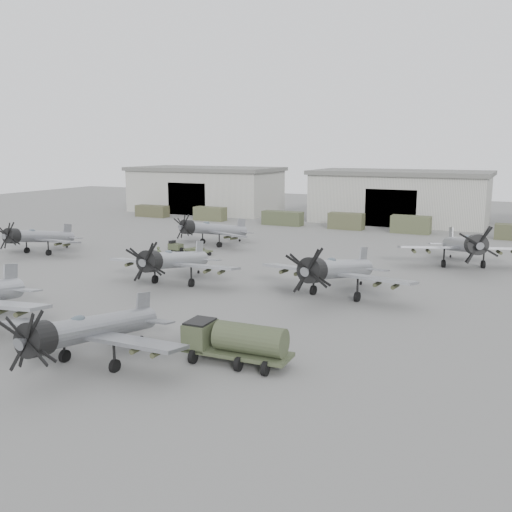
# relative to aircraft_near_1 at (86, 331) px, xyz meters

# --- Properties ---
(ground) EXTENTS (220.00, 220.00, 0.00)m
(ground) POSITION_rel_aircraft_near_1_xyz_m (2.48, 11.23, -2.23)
(ground) COLOR slate
(ground) RESTS_ON ground
(hangar_left) EXTENTS (29.00, 14.80, 8.70)m
(hangar_left) POSITION_rel_aircraft_near_1_xyz_m (-35.52, 73.19, 2.14)
(hangar_left) COLOR #B5B4AA
(hangar_left) RESTS_ON ground
(hangar_center) EXTENTS (29.00, 14.80, 8.70)m
(hangar_center) POSITION_rel_aircraft_near_1_xyz_m (2.48, 73.19, 2.14)
(hangar_center) COLOR #B5B4AA
(hangar_center) RESTS_ON ground
(support_truck_0) EXTENTS (6.19, 2.20, 2.10)m
(support_truck_0) POSITION_rel_aircraft_near_1_xyz_m (-39.73, 61.23, -1.19)
(support_truck_0) COLOR #42422B
(support_truck_0) RESTS_ON ground
(support_truck_1) EXTENTS (5.62, 2.20, 2.34)m
(support_truck_1) POSITION_rel_aircraft_near_1_xyz_m (-27.53, 61.23, -1.06)
(support_truck_1) COLOR #474A30
(support_truck_1) RESTS_ON ground
(support_truck_2) EXTENTS (6.66, 2.20, 2.26)m
(support_truck_2) POSITION_rel_aircraft_near_1_xyz_m (-13.86, 61.23, -1.10)
(support_truck_2) COLOR #3F452D
(support_truck_2) RESTS_ON ground
(support_truck_3) EXTENTS (5.41, 2.20, 2.53)m
(support_truck_3) POSITION_rel_aircraft_near_1_xyz_m (-3.12, 61.23, -0.97)
(support_truck_3) COLOR #46482F
(support_truck_3) RESTS_ON ground
(support_truck_4) EXTENTS (5.71, 2.20, 2.60)m
(support_truck_4) POSITION_rel_aircraft_near_1_xyz_m (6.75, 61.23, -0.93)
(support_truck_4) COLOR #464B31
(support_truck_4) RESTS_ON ground
(aircraft_near_1) EXTENTS (12.21, 10.99, 4.91)m
(aircraft_near_1) POSITION_rel_aircraft_near_1_xyz_m (0.00, 0.00, 0.00)
(aircraft_near_1) COLOR gray
(aircraft_near_1) RESTS_ON ground
(aircraft_mid_0) EXTENTS (11.53, 10.37, 4.64)m
(aircraft_mid_0) POSITION_rel_aircraft_near_1_xyz_m (-30.07, 24.77, -0.12)
(aircraft_mid_0) COLOR gray
(aircraft_mid_0) RESTS_ON ground
(aircraft_mid_1) EXTENTS (12.72, 11.45, 5.07)m
(aircraft_mid_1) POSITION_rel_aircraft_near_1_xyz_m (-6.85, 18.88, 0.07)
(aircraft_mid_1) COLOR gray
(aircraft_mid_1) RESTS_ON ground
(aircraft_mid_2) EXTENTS (13.61, 12.25, 5.41)m
(aircraft_mid_2) POSITION_rel_aircraft_near_1_xyz_m (8.07, 20.94, 0.23)
(aircraft_mid_2) COLOR #909398
(aircraft_mid_2) RESTS_ON ground
(aircraft_far_0) EXTENTS (11.63, 10.52, 4.73)m
(aircraft_far_0) POSITION_rel_aircraft_near_1_xyz_m (-14.58, 39.03, -0.08)
(aircraft_far_0) COLOR gray
(aircraft_far_0) RESTS_ON ground
(aircraft_far_1) EXTENTS (13.43, 12.12, 5.42)m
(aircraft_far_1) POSITION_rel_aircraft_near_1_xyz_m (16.57, 38.70, 0.23)
(aircraft_far_1) COLOR gray
(aircraft_far_1) RESTS_ON ground
(fuel_tanker) EXTENTS (6.54, 3.13, 2.49)m
(fuel_tanker) POSITION_rel_aircraft_near_1_xyz_m (7.44, 4.33, -0.80)
(fuel_tanker) COLOR #38402A
(fuel_tanker) RESTS_ON ground
(tug_trailer) EXTENTS (6.34, 2.17, 1.26)m
(tug_trailer) POSITION_rel_aircraft_near_1_xyz_m (-15.16, 33.73, -1.76)
(tug_trailer) COLOR #393F29
(tug_trailer) RESTS_ON ground
(ground_crew) EXTENTS (0.69, 0.82, 1.91)m
(ground_crew) POSITION_rel_aircraft_near_1_xyz_m (-13.70, 26.48, -1.28)
(ground_crew) COLOR #424B31
(ground_crew) RESTS_ON ground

